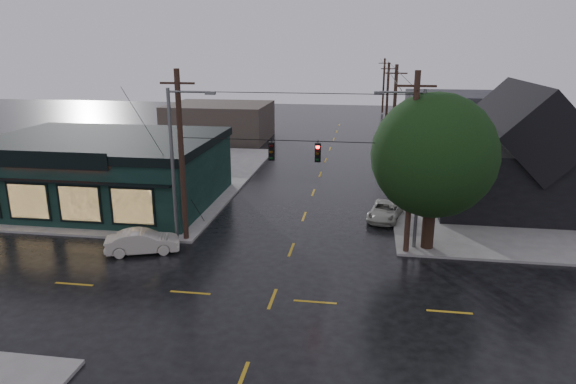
% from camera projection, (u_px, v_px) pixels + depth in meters
% --- Properties ---
extents(ground_plane, '(160.00, 160.00, 0.00)m').
position_uv_depth(ground_plane, '(272.00, 299.00, 23.93)').
color(ground_plane, black).
extents(sidewalk_nw, '(28.00, 28.00, 0.15)m').
position_uv_depth(sidewalk_nw, '(93.00, 176.00, 45.83)').
color(sidewalk_nw, gray).
rests_on(sidewalk_nw, ground).
extents(sidewalk_ne, '(28.00, 28.00, 0.15)m').
position_uv_depth(sidewalk_ne, '(571.00, 196.00, 39.96)').
color(sidewalk_ne, gray).
rests_on(sidewalk_ne, ground).
extents(pizza_shop, '(16.30, 12.34, 4.90)m').
position_uv_depth(pizza_shop, '(104.00, 169.00, 37.71)').
color(pizza_shop, black).
rests_on(pizza_shop, ground).
extents(ne_building, '(12.60, 11.60, 8.75)m').
position_uv_depth(ne_building, '(521.00, 145.00, 36.62)').
color(ne_building, black).
rests_on(ne_building, ground).
extents(corner_tree, '(6.92, 6.92, 8.88)m').
position_uv_depth(corner_tree, '(434.00, 156.00, 28.14)').
color(corner_tree, black).
rests_on(corner_tree, ground).
extents(utility_pole_nw, '(2.00, 0.32, 10.15)m').
position_uv_depth(utility_pole_nw, '(186.00, 240.00, 31.06)').
color(utility_pole_nw, black).
rests_on(utility_pole_nw, ground).
extents(utility_pole_ne, '(2.00, 0.32, 10.15)m').
position_uv_depth(utility_pole_ne, '(406.00, 253.00, 29.15)').
color(utility_pole_ne, black).
rests_on(utility_pole_ne, ground).
extents(utility_pole_far_a, '(2.00, 0.32, 9.65)m').
position_uv_depth(utility_pole_far_a, '(391.00, 167.00, 49.56)').
color(utility_pole_far_a, black).
rests_on(utility_pole_far_a, ground).
extents(utility_pole_far_b, '(2.00, 0.32, 9.15)m').
position_uv_depth(utility_pole_far_b, '(385.00, 133.00, 68.54)').
color(utility_pole_far_b, black).
rests_on(utility_pole_far_b, ground).
extents(utility_pole_far_c, '(2.00, 0.32, 9.15)m').
position_uv_depth(utility_pole_far_c, '(382.00, 114.00, 87.53)').
color(utility_pole_far_c, black).
rests_on(utility_pole_far_c, ground).
extents(span_signal_assembly, '(13.00, 0.48, 1.23)m').
position_uv_depth(span_signal_assembly, '(294.00, 151.00, 28.50)').
color(span_signal_assembly, black).
rests_on(span_signal_assembly, ground).
extents(streetlight_nw, '(5.40, 0.30, 9.15)m').
position_uv_depth(streetlight_nw, '(178.00, 244.00, 30.43)').
color(streetlight_nw, '#5D5F61').
rests_on(streetlight_nw, ground).
extents(streetlight_ne, '(5.40, 0.30, 9.15)m').
position_uv_depth(streetlight_ne, '(414.00, 249.00, 29.74)').
color(streetlight_ne, '#5D5F61').
rests_on(streetlight_ne, ground).
extents(bg_building_west, '(12.00, 10.00, 4.40)m').
position_uv_depth(bg_building_west, '(220.00, 122.00, 63.35)').
color(bg_building_west, '#41372F').
rests_on(bg_building_west, ground).
extents(bg_building_east, '(14.00, 12.00, 5.60)m').
position_uv_depth(bg_building_east, '(465.00, 116.00, 63.52)').
color(bg_building_east, black).
rests_on(bg_building_east, ground).
extents(sedan_cream, '(4.30, 2.72, 1.34)m').
position_uv_depth(sedan_cream, '(143.00, 242.00, 29.04)').
color(sedan_cream, beige).
rests_on(sedan_cream, ground).
extents(suv_silver, '(2.74, 4.49, 1.16)m').
position_uv_depth(suv_silver, '(385.00, 211.00, 34.66)').
color(suv_silver, '#AEADA0').
rests_on(suv_silver, ground).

